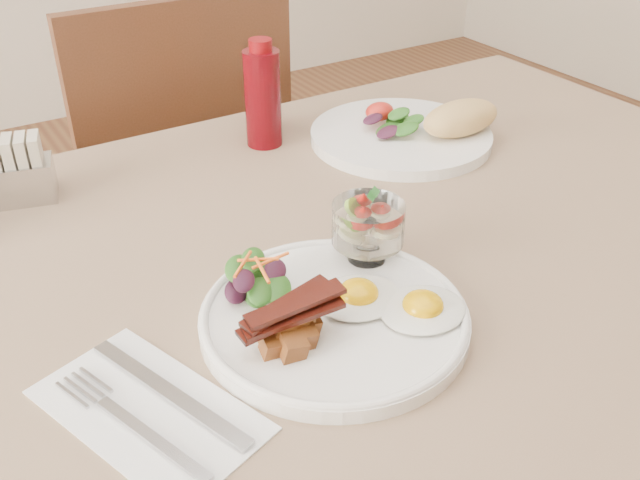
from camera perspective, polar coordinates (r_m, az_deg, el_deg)
table at (r=0.95m, az=2.91°, el=-4.14°), size 1.33×0.88×0.75m
chair_far at (r=1.53m, az=-11.46°, el=4.31°), size 0.42×0.42×0.93m
main_plate at (r=0.74m, az=1.14°, el=-6.31°), size 0.28×0.28×0.02m
fried_eggs at (r=0.75m, az=5.63°, el=-4.91°), size 0.15×0.15×0.03m
bacon_potato_pile at (r=0.69m, az=-2.33°, el=-6.69°), size 0.11×0.06×0.05m
side_salad at (r=0.76m, az=-5.02°, el=-3.25°), size 0.09×0.08×0.04m
fruit_cup at (r=0.80m, az=3.85°, el=1.30°), size 0.08×0.08×0.08m
second_plate at (r=1.15m, az=7.59°, el=8.71°), size 0.29×0.29×0.07m
ketchup_bottle at (r=1.11m, az=-4.60°, el=11.37°), size 0.07×0.07×0.17m
hot_sauce_bottle at (r=1.17m, az=-4.29°, el=11.82°), size 0.05×0.05×0.14m
sugar_caddy at (r=1.04m, az=-23.27°, el=4.91°), size 0.11×0.08×0.09m
napkin_cutlery at (r=0.67m, az=-13.40°, el=-12.98°), size 0.18×0.24×0.01m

